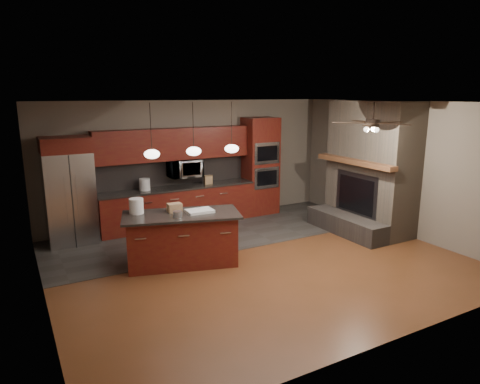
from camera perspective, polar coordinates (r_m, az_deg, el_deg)
ground at (r=7.83m, az=2.36°, el=-9.10°), size 7.00×7.00×0.00m
ceiling at (r=7.26m, az=2.56°, el=11.85°), size 7.00×6.00×0.02m
back_wall at (r=10.06m, az=-6.49°, el=4.08°), size 7.00×0.02×2.80m
right_wall at (r=9.68m, az=20.47°, el=3.00°), size 0.02×6.00×2.80m
left_wall at (r=6.38m, az=-25.49°, el=-2.28°), size 0.02×6.00×2.80m
slate_tile_patch at (r=9.31m, az=-3.42°, el=-5.42°), size 7.00×2.40×0.01m
fireplace_column at (r=9.63m, az=16.82°, el=2.58°), size 1.30×2.10×2.80m
back_cabinetry at (r=9.74m, az=-8.41°, el=0.71°), size 3.59×0.64×2.20m
oven_tower at (r=10.58m, az=2.73°, el=3.44°), size 0.80×0.63×2.38m
microwave at (r=9.74m, az=-7.40°, el=3.17°), size 0.73×0.41×0.50m
refrigerator at (r=9.06m, az=-21.82°, el=0.10°), size 0.92×0.75×2.13m
kitchen_island at (r=7.58m, az=-7.73°, el=-6.20°), size 2.17×1.43×0.92m
white_bucket at (r=7.59m, az=-13.66°, el=-1.82°), size 0.32×0.32×0.26m
paint_can at (r=7.24m, az=-8.31°, el=-2.95°), size 0.21×0.21×0.10m
paint_tray at (r=7.50m, az=-5.40°, el=-2.53°), size 0.47×0.33×0.05m
cardboard_box at (r=7.56m, az=-8.72°, el=-2.07°), size 0.25×0.18×0.15m
counter_bucket at (r=9.45m, az=-12.58°, el=0.98°), size 0.27×0.27×0.26m
counter_box at (r=9.91m, az=-4.28°, el=1.64°), size 0.20×0.16×0.20m
pendant_left at (r=7.28m, az=-11.66°, el=5.01°), size 0.26×0.26×0.92m
pendant_center at (r=7.53m, az=-6.19°, el=5.46°), size 0.26×0.26×0.92m
pendant_right at (r=7.85m, az=-1.12°, el=5.83°), size 0.26×0.26×0.92m
ceiling_fan at (r=7.78m, az=17.26°, el=8.84°), size 1.27×1.33×0.41m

